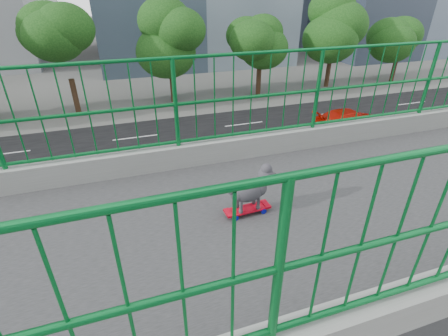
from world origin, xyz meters
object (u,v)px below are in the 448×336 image
poodle (251,188)px  car_2 (84,185)px  car_6 (33,234)px  skateboard (247,209)px  car_3 (349,120)px

poodle → car_2: 14.37m
poodle → car_6: bearing=-153.5°
car_6 → skateboard: bearing=29.4°
skateboard → car_2: bearing=-167.6°
poodle → car_2: bearing=-167.4°
car_2 → car_6: car_6 is taller
car_2 → car_3: size_ratio=0.91×
car_2 → car_3: bearing=-79.7°
skateboard → poodle: bearing=90.0°
poodle → car_2: poodle is taller
poodle → car_3: size_ratio=0.10×
skateboard → poodle: 0.26m
car_2 → car_6: (3.20, -1.72, 0.01)m
car_3 → car_6: car_3 is taller
skateboard → car_3: size_ratio=0.10×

